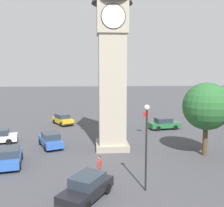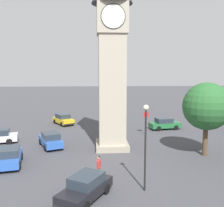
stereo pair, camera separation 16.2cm
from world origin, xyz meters
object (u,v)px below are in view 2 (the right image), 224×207
(car_silver_kerb, at_px, (63,119))
(car_red_corner, at_px, (165,124))
(car_blue_kerb, at_px, (51,140))
(road_sign, at_px, (146,119))
(lamp_post, at_px, (146,135))
(car_white_side, at_px, (86,187))
(clock_tower, at_px, (112,29))
(car_green_alley, at_px, (10,156))
(tree, at_px, (207,107))
(pedestrian, at_px, (99,165))

(car_silver_kerb, xyz_separation_m, car_red_corner, (13.98, -4.17, 0.00))
(car_blue_kerb, bearing_deg, road_sign, 21.98)
(lamp_post, bearing_deg, car_red_corner, 70.44)
(car_white_side, bearing_deg, clock_tower, 77.04)
(car_blue_kerb, xyz_separation_m, road_sign, (10.91, 4.40, 1.14))
(car_blue_kerb, xyz_separation_m, car_silver_kerb, (0.01, 11.20, 0.00))
(car_green_alley, bearing_deg, road_sign, 35.17)
(car_silver_kerb, bearing_deg, car_white_side, -80.06)
(car_red_corner, relative_size, car_white_side, 0.99)
(tree, distance_m, lamp_post, 9.65)
(car_blue_kerb, height_order, lamp_post, lamp_post)
(clock_tower, height_order, road_sign, clock_tower)
(car_blue_kerb, height_order, road_sign, road_sign)
(car_green_alley, relative_size, pedestrian, 2.59)
(car_blue_kerb, relative_size, road_sign, 1.59)
(lamp_post, bearing_deg, car_blue_kerb, 126.89)
(car_blue_kerb, xyz_separation_m, car_green_alley, (-2.54, -5.07, 0.00))
(car_white_side, xyz_separation_m, tree, (10.84, 7.46, 3.86))
(car_white_side, bearing_deg, road_sign, 66.01)
(car_green_alley, bearing_deg, lamp_post, -27.23)
(tree, distance_m, road_sign, 9.47)
(car_white_side, distance_m, tree, 13.72)
(pedestrian, height_order, tree, tree)
(car_silver_kerb, distance_m, tree, 21.40)
(pedestrian, distance_m, tree, 11.48)
(pedestrian, relative_size, road_sign, 0.60)
(car_green_alley, height_order, lamp_post, lamp_post)
(pedestrian, bearing_deg, car_silver_kerb, 103.91)
(clock_tower, distance_m, car_green_alley, 14.79)
(tree, bearing_deg, clock_tower, 161.37)
(tree, xyz_separation_m, road_sign, (-3.87, 8.20, -2.72))
(car_blue_kerb, height_order, car_white_side, same)
(car_white_side, bearing_deg, car_blue_kerb, 109.30)
(lamp_post, bearing_deg, tree, 43.41)
(car_blue_kerb, bearing_deg, car_red_corner, 26.66)
(tree, bearing_deg, car_red_corner, 94.18)
(car_silver_kerb, relative_size, car_white_side, 1.00)
(car_blue_kerb, relative_size, car_silver_kerb, 1.01)
(clock_tower, xyz_separation_m, pedestrian, (-1.50, -7.27, -10.85))
(car_white_side, height_order, car_green_alley, same)
(lamp_post, xyz_separation_m, road_sign, (3.11, 14.80, -1.87))
(car_red_corner, bearing_deg, car_silver_kerb, 163.38)
(car_green_alley, xyz_separation_m, pedestrian, (7.36, -3.14, 0.25))
(clock_tower, distance_m, pedestrian, 13.15)
(tree, relative_size, lamp_post, 1.19)
(lamp_post, height_order, road_sign, lamp_post)
(car_white_side, bearing_deg, car_silver_kerb, 99.94)
(car_blue_kerb, relative_size, pedestrian, 2.64)
(clock_tower, bearing_deg, car_blue_kerb, 171.54)
(car_silver_kerb, relative_size, tree, 0.65)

